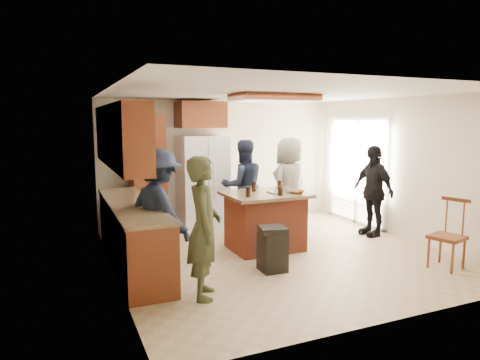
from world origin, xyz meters
name	(u,v)px	position (x,y,z in m)	size (l,w,h in m)	color
room_shell	(412,174)	(4.37, 1.64, 0.87)	(8.00, 5.20, 5.00)	tan
person_front_left	(204,228)	(-1.61, -1.11, 0.84)	(0.61, 0.45, 1.68)	#383C23
person_behind_left	(243,186)	(0.05, 1.52, 0.87)	(0.85, 0.52, 1.74)	#1B2136
person_behind_right	(290,186)	(0.77, 1.02, 0.90)	(0.88, 0.57, 1.80)	gray
person_side_right	(373,191)	(2.10, 0.33, 0.83)	(0.97, 0.50, 1.65)	black
person_counter	(159,212)	(-1.91, -0.10, 0.86)	(1.11, 0.52, 1.72)	#1A2234
left_cabinetry	(128,200)	(-2.24, 0.40, 0.96)	(0.64, 3.00, 2.30)	maroon
back_wall_units	(161,159)	(-1.33, 2.20, 1.38)	(1.80, 0.60, 2.45)	maroon
refrigerator	(203,182)	(-0.55, 2.12, 0.90)	(0.90, 0.76, 1.80)	white
kitchen_island	(265,221)	(-0.09, 0.33, 0.47)	(1.28, 1.03, 0.93)	#9F4129
island_items	(280,191)	(0.13, 0.22, 0.97)	(1.00, 0.63, 0.15)	silver
trash_bin	(272,248)	(-0.45, -0.64, 0.32)	(0.43, 0.43, 0.63)	black
spindle_chair	(448,237)	(1.88, -1.52, 0.45)	(0.52, 0.52, 0.99)	maroon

